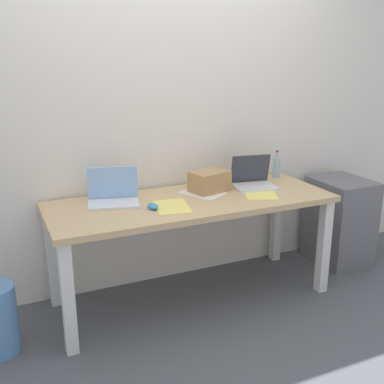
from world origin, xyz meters
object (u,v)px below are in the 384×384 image
at_px(laptop_right, 253,180).
at_px(beer_bottle, 277,167).
at_px(desk, 192,212).
at_px(computer_mouse, 153,206).
at_px(filing_cabinet, 339,221).
at_px(cardboard_box, 210,181).
at_px(laptop_left, 113,196).

relative_size(laptop_right, beer_bottle, 1.51).
distance_m(desk, computer_mouse, 0.34).
relative_size(laptop_right, filing_cabinet, 0.47).
xyz_separation_m(laptop_right, computer_mouse, (-0.84, -0.17, -0.03)).
bearing_deg(computer_mouse, laptop_right, 7.66).
distance_m(laptop_right, filing_cabinet, 0.95).
bearing_deg(beer_bottle, cardboard_box, -168.96).
distance_m(desk, cardboard_box, 0.28).
bearing_deg(desk, beer_bottle, 16.19).
bearing_deg(desk, cardboard_box, 31.74).
bearing_deg(beer_bottle, desk, -163.81).
height_order(laptop_right, cardboard_box, laptop_right).
height_order(beer_bottle, filing_cabinet, beer_bottle).
distance_m(computer_mouse, filing_cabinet, 1.73).
relative_size(laptop_left, filing_cabinet, 0.52).
bearing_deg(cardboard_box, laptop_right, -5.09).
xyz_separation_m(laptop_right, cardboard_box, (-0.34, 0.03, 0.02)).
height_order(laptop_right, filing_cabinet, laptop_right).
relative_size(desk, filing_cabinet, 2.75).
xyz_separation_m(desk, beer_bottle, (0.84, 0.24, 0.18)).
distance_m(laptop_left, filing_cabinet, 1.93).
relative_size(desk, beer_bottle, 8.84).
xyz_separation_m(desk, laptop_right, (0.53, 0.09, 0.14)).
bearing_deg(filing_cabinet, desk, -176.86).
height_order(desk, cardboard_box, cardboard_box).
xyz_separation_m(laptop_left, filing_cabinet, (1.88, -0.05, -0.44)).
height_order(desk, laptop_left, laptop_left).
bearing_deg(laptop_right, computer_mouse, -168.60).
distance_m(computer_mouse, cardboard_box, 0.54).
height_order(computer_mouse, cardboard_box, cardboard_box).
relative_size(desk, laptop_right, 5.86).
relative_size(laptop_right, computer_mouse, 3.28).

